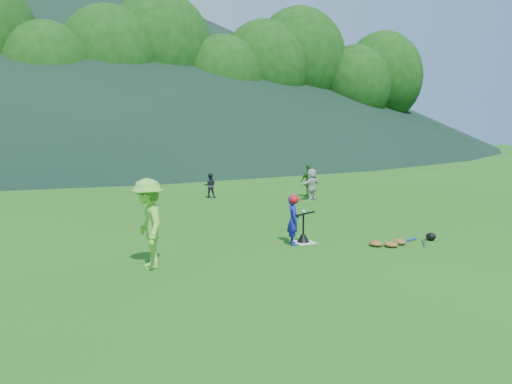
# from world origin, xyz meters

# --- Properties ---
(ground) EXTENTS (120.00, 120.00, 0.00)m
(ground) POSITION_xyz_m (0.00, 0.00, 0.00)
(ground) COLOR #215313
(ground) RESTS_ON ground
(home_plate) EXTENTS (0.45, 0.45, 0.02)m
(home_plate) POSITION_xyz_m (0.00, 0.00, 0.01)
(home_plate) COLOR silver
(home_plate) RESTS_ON ground
(baseball) EXTENTS (0.08, 0.08, 0.08)m
(baseball) POSITION_xyz_m (0.00, 0.00, 0.74)
(baseball) COLOR white
(baseball) RESTS_ON batting_tee
(batter_child) EXTENTS (0.41, 0.48, 1.13)m
(batter_child) POSITION_xyz_m (-0.31, -0.06, 0.56)
(batter_child) COLOR #171B9F
(batter_child) RESTS_ON ground
(adult_coach) EXTENTS (0.72, 1.16, 1.72)m
(adult_coach) POSITION_xyz_m (-3.75, -0.50, 0.86)
(adult_coach) COLOR #6EC53A
(adult_coach) RESTS_ON ground
(fielder_b) EXTENTS (0.56, 0.50, 0.93)m
(fielder_b) POSITION_xyz_m (0.72, 7.95, 0.47)
(fielder_b) COLOR black
(fielder_b) RESTS_ON ground
(fielder_c) EXTENTS (0.77, 0.38, 1.26)m
(fielder_c) POSITION_xyz_m (4.19, 6.42, 0.63)
(fielder_c) COLOR #20591A
(fielder_c) RESTS_ON ground
(fielder_d) EXTENTS (1.14, 0.72, 1.17)m
(fielder_d) POSITION_xyz_m (3.82, 5.65, 0.59)
(fielder_d) COLOR silver
(fielder_d) RESTS_ON ground
(batting_tee) EXTENTS (0.30, 0.30, 0.68)m
(batting_tee) POSITION_xyz_m (0.00, 0.00, 0.13)
(batting_tee) COLOR black
(batting_tee) RESTS_ON home_plate
(batter_gear) EXTENTS (0.72, 0.27, 0.49)m
(batter_gear) POSITION_xyz_m (-0.28, -0.06, 1.02)
(batter_gear) COLOR red
(batter_gear) RESTS_ON ground
(equipment_pile) EXTENTS (1.80, 0.78, 0.19)m
(equipment_pile) POSITION_xyz_m (1.90, -1.14, 0.07)
(equipment_pile) COLOR olive
(equipment_pile) RESTS_ON ground
(outfield_fence) EXTENTS (70.07, 0.08, 1.33)m
(outfield_fence) POSITION_xyz_m (0.00, 28.00, 0.70)
(outfield_fence) COLOR gray
(outfield_fence) RESTS_ON ground
(tree_line) EXTENTS (70.04, 11.40, 14.82)m
(tree_line) POSITION_xyz_m (0.20, 33.83, 8.21)
(tree_line) COLOR #382314
(tree_line) RESTS_ON ground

